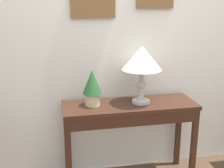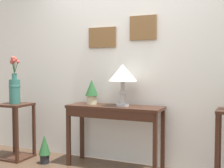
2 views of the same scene
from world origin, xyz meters
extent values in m
cube|color=silver|center=(0.00, 1.36, 1.40)|extent=(9.00, 0.10, 2.80)
cube|color=brown|center=(-0.36, 1.29, 1.63)|extent=(0.39, 0.02, 0.26)
cube|color=#AF6FB0|center=(-0.36, 1.29, 1.63)|extent=(0.31, 0.01, 0.21)
cube|color=#381E14|center=(-0.08, 1.06, 0.75)|extent=(1.18, 0.41, 0.03)
cube|color=#381E14|center=(-0.08, 0.88, 0.68)|extent=(1.12, 0.03, 0.10)
cube|color=#381E14|center=(-0.64, 0.89, 0.37)|extent=(0.04, 0.04, 0.73)
cube|color=#381E14|center=(0.48, 0.89, 0.37)|extent=(0.05, 0.04, 0.73)
cube|color=#381E14|center=(-0.64, 1.23, 0.37)|extent=(0.04, 0.04, 0.73)
cube|color=#381E14|center=(0.48, 1.23, 0.37)|extent=(0.05, 0.04, 0.73)
cylinder|color=#B7B7BC|center=(0.02, 1.06, 0.78)|extent=(0.16, 0.16, 0.02)
cylinder|color=#B7B7BC|center=(0.02, 1.06, 0.86)|extent=(0.05, 0.05, 0.14)
sphere|color=#B7B7BC|center=(0.02, 1.06, 0.93)|extent=(0.08, 0.08, 0.08)
cylinder|color=#B7B7BC|center=(0.02, 1.06, 1.00)|extent=(0.05, 0.05, 0.14)
cone|color=white|center=(0.02, 1.06, 1.17)|extent=(0.35, 0.35, 0.20)
cylinder|color=beige|center=(-0.41, 1.08, 0.82)|extent=(0.13, 0.13, 0.11)
cone|color=#235128|center=(-0.41, 1.08, 0.98)|extent=(0.17, 0.17, 0.20)
camera|label=1|loc=(-0.72, -1.33, 1.66)|focal=47.43mm
camera|label=2|loc=(1.39, -2.36, 1.25)|focal=49.15mm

